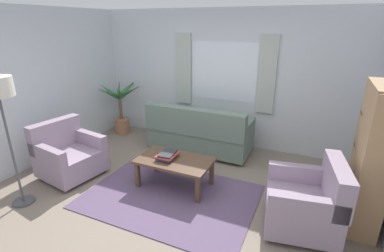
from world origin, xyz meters
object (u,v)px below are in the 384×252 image
object	(u,v)px
bookshelf	(369,154)
coffee_table	(175,163)
armchair_left	(68,155)
couch	(199,133)
armchair_right	(307,202)
potted_plant	(121,107)
book_stack_on_table	(167,155)

from	to	relation	value
bookshelf	coffee_table	bearing A→B (deg)	96.17
armchair_left	couch	bearing A→B (deg)	-33.81
couch	armchair_right	world-z (taller)	couch
armchair_right	armchair_left	bearing A→B (deg)	-95.92
armchair_left	potted_plant	bearing A→B (deg)	20.14
armchair_right	bookshelf	size ratio (longest dim) A/B	0.56
couch	armchair_left	xyz separation A→B (m)	(-1.55, -1.68, -0.01)
potted_plant	coffee_table	bearing A→B (deg)	-34.89
coffee_table	bookshelf	size ratio (longest dim) A/B	0.64
armchair_right	coffee_table	world-z (taller)	armchair_right
couch	armchair_left	bearing A→B (deg)	47.43
couch	armchair_left	distance (m)	2.28
potted_plant	bookshelf	xyz separation A→B (m)	(4.50, -1.18, 0.29)
armchair_right	potted_plant	distance (m)	4.26
couch	potted_plant	bearing A→B (deg)	-5.18
armchair_left	book_stack_on_table	xyz separation A→B (m)	(1.58, 0.40, 0.13)
armchair_right	bookshelf	world-z (taller)	bookshelf
armchair_right	potted_plant	world-z (taller)	potted_plant
couch	bookshelf	world-z (taller)	bookshelf
armchair_left	bookshelf	world-z (taller)	bookshelf
coffee_table	book_stack_on_table	bearing A→B (deg)	-175.88
couch	book_stack_on_table	distance (m)	1.29
coffee_table	bookshelf	bearing A→B (deg)	6.17
armchair_left	potted_plant	xyz separation A→B (m)	(-0.37, 1.86, 0.25)
armchair_right	coffee_table	bearing A→B (deg)	-105.31
book_stack_on_table	couch	bearing A→B (deg)	91.76
armchair_right	coffee_table	xyz separation A→B (m)	(-1.86, 0.19, 0.03)
armchair_left	book_stack_on_table	size ratio (longest dim) A/B	2.69
armchair_left	potted_plant	size ratio (longest dim) A/B	0.78
book_stack_on_table	bookshelf	size ratio (longest dim) A/B	0.21
armchair_left	coffee_table	size ratio (longest dim) A/B	0.87
book_stack_on_table	coffee_table	bearing A→B (deg)	4.12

